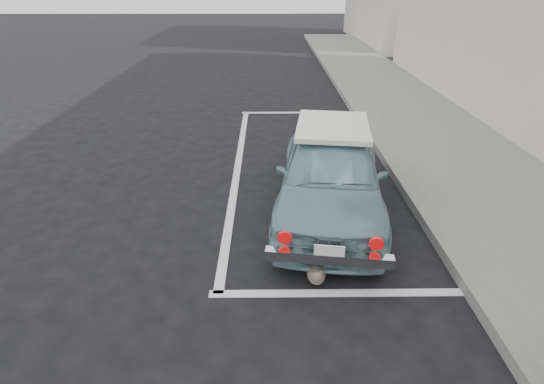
{
  "coord_description": "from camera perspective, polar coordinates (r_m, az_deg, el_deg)",
  "views": [
    {
      "loc": [
        -0.34,
        -4.16,
        3.12
      ],
      "look_at": [
        -0.29,
        0.51,
        0.75
      ],
      "focal_mm": 28.0,
      "sensor_mm": 36.0,
      "label": 1
    }
  ],
  "objects": [
    {
      "name": "retro_coupe",
      "position": [
        6.16,
        7.87,
        2.83
      ],
      "size": [
        1.95,
        3.83,
        1.25
      ],
      "rotation": [
        0.0,
        0.0,
        -0.14
      ],
      "color": "#749FAA",
      "rests_on": "ground"
    },
    {
      "name": "pline_rear",
      "position": [
        4.88,
        9.76,
        -13.24
      ],
      "size": [
        3.0,
        0.12,
        0.01
      ],
      "primitive_type": "cube",
      "color": "silver",
      "rests_on": "ground"
    },
    {
      "name": "pline_side",
      "position": [
        7.83,
        -4.64,
        3.37
      ],
      "size": [
        0.12,
        7.0,
        0.01
      ],
      "primitive_type": "cube",
      "color": "silver",
      "rests_on": "ground"
    },
    {
      "name": "cat",
      "position": [
        4.93,
        5.99,
        -10.8
      ],
      "size": [
        0.22,
        0.49,
        0.26
      ],
      "rotation": [
        0.0,
        0.0,
        -0.03
      ],
      "color": "#6D5D53",
      "rests_on": "ground"
    },
    {
      "name": "ground",
      "position": [
        5.21,
        3.35,
        -9.92
      ],
      "size": [
        80.0,
        80.0,
        0.0
      ],
      "primitive_type": "plane",
      "color": "black",
      "rests_on": "ground"
    },
    {
      "name": "sidewalk",
      "position": [
        7.73,
        26.74,
        0.67
      ],
      "size": [
        2.8,
        40.0,
        0.15
      ],
      "primitive_type": "cube",
      "color": "slate",
      "rests_on": "ground"
    },
    {
      "name": "pline_front",
      "position": [
        11.14,
        3.83,
        10.61
      ],
      "size": [
        3.0,
        0.12,
        0.01
      ],
      "primitive_type": "cube",
      "color": "silver",
      "rests_on": "ground"
    }
  ]
}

